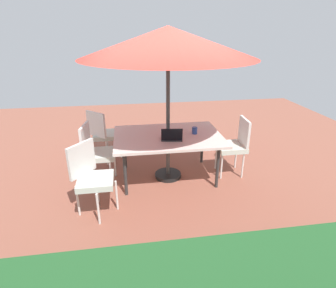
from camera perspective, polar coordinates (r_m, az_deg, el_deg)
ground_plane at (r=4.74m, az=0.00°, el=-6.81°), size 10.00×10.00×0.02m
dining_table at (r=4.44m, az=0.00°, el=1.19°), size 1.71×1.20×0.75m
patio_umbrella at (r=4.13m, az=0.00°, el=20.15°), size 2.55×2.55×2.37m
chair_southeast at (r=5.24m, az=-13.22°, el=2.29°), size 0.59×0.59×0.98m
chair_northeast at (r=3.77m, az=-15.51°, el=-6.30°), size 0.58×0.58×0.98m
chair_west at (r=4.75m, az=13.53°, el=0.11°), size 0.47×0.46×0.98m
chair_east at (r=4.49m, az=-14.64°, el=-1.36°), size 0.49×0.48×0.98m
laptop at (r=4.22m, az=0.77°, el=1.43°), size 0.35×0.28×0.21m
cup at (r=4.49m, az=5.51°, el=2.81°), size 0.08×0.08×0.11m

